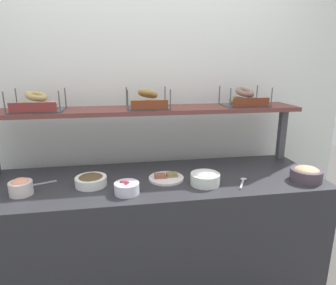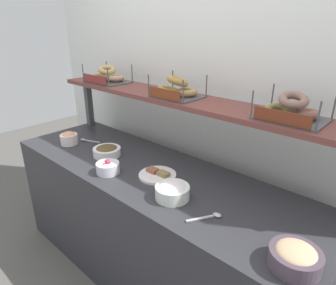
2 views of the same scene
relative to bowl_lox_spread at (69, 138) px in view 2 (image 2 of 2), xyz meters
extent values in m
plane|color=#595651|center=(0.78, 0.11, -0.90)|extent=(8.00, 8.00, 0.00)
cube|color=white|center=(0.78, 0.66, 0.30)|extent=(3.43, 0.06, 2.40)
cube|color=#2D2D33|center=(0.78, 0.11, -0.47)|extent=(2.23, 0.70, 0.85)
cube|color=#4C4C51|center=(-0.28, 0.38, 0.15)|extent=(0.05, 0.05, 0.40)
cube|color=brown|center=(0.78, 0.38, 0.37)|extent=(2.19, 0.32, 0.03)
cylinder|color=silver|center=(0.00, 0.00, -0.01)|extent=(0.13, 0.13, 0.08)
ellipsoid|color=#F89B7B|center=(0.00, 0.00, 0.02)|extent=(0.10, 0.10, 0.06)
cylinder|color=white|center=(0.60, -0.09, -0.02)|extent=(0.15, 0.15, 0.07)
sphere|color=#A73A4A|center=(0.60, -0.08, 0.01)|extent=(0.04, 0.04, 0.04)
sphere|color=maroon|center=(0.60, -0.09, 0.01)|extent=(0.04, 0.04, 0.04)
sphere|color=#91303E|center=(0.60, -0.09, 0.01)|extent=(0.03, 0.03, 0.03)
sphere|color=#99343E|center=(0.58, -0.07, 0.01)|extent=(0.04, 0.04, 0.04)
sphere|color=#962344|center=(0.60, -0.11, 0.01)|extent=(0.03, 0.03, 0.03)
cylinder|color=white|center=(0.39, 0.07, -0.02)|extent=(0.19, 0.19, 0.06)
ellipsoid|color=brown|center=(0.39, 0.07, 0.00)|extent=(0.15, 0.15, 0.04)
cylinder|color=#4F404E|center=(1.76, -0.08, -0.01)|extent=(0.20, 0.20, 0.07)
ellipsoid|color=tan|center=(1.76, -0.08, 0.02)|extent=(0.15, 0.15, 0.05)
cylinder|color=white|center=(1.09, -0.03, -0.01)|extent=(0.18, 0.18, 0.07)
ellipsoid|color=white|center=(1.09, -0.03, 0.02)|extent=(0.14, 0.14, 0.05)
cylinder|color=white|center=(0.86, 0.09, -0.04)|extent=(0.23, 0.23, 0.01)
cube|color=#91543C|center=(0.82, 0.09, -0.02)|extent=(0.07, 0.05, 0.02)
cube|color=olive|center=(0.90, 0.10, -0.02)|extent=(0.07, 0.05, 0.02)
cube|color=#B7B7BC|center=(0.10, 0.14, -0.04)|extent=(0.14, 0.06, 0.01)
ellipsoid|color=#B7B7BC|center=(0.01, 0.11, -0.04)|extent=(0.04, 0.03, 0.01)
cube|color=#B7B7BC|center=(1.31, -0.09, -0.04)|extent=(0.08, 0.13, 0.01)
ellipsoid|color=#B7B7BC|center=(1.36, -0.01, -0.04)|extent=(0.04, 0.03, 0.01)
cube|color=#4C4C51|center=(0.05, 0.37, 0.38)|extent=(0.33, 0.24, 0.01)
cylinder|color=#4C4C51|center=(-0.11, 0.25, 0.45)|extent=(0.01, 0.01, 0.14)
cylinder|color=#4C4C51|center=(0.21, 0.25, 0.45)|extent=(0.01, 0.01, 0.14)
cylinder|color=#4C4C51|center=(-0.11, 0.48, 0.45)|extent=(0.01, 0.01, 0.14)
cylinder|color=#4C4C51|center=(0.21, 0.48, 0.45)|extent=(0.01, 0.01, 0.14)
cube|color=maroon|center=(0.05, 0.25, 0.42)|extent=(0.28, 0.01, 0.06)
torus|color=tan|center=(-0.01, 0.34, 0.42)|extent=(0.17, 0.17, 0.06)
torus|color=tan|center=(0.10, 0.40, 0.42)|extent=(0.20, 0.20, 0.05)
torus|color=tan|center=(0.05, 0.37, 0.48)|extent=(0.19, 0.19, 0.07)
cube|color=#4C4C51|center=(0.78, 0.36, 0.38)|extent=(0.29, 0.24, 0.01)
cylinder|color=#4C4C51|center=(0.64, 0.25, 0.45)|extent=(0.01, 0.01, 0.14)
cylinder|color=#4C4C51|center=(0.92, 0.25, 0.45)|extent=(0.01, 0.01, 0.14)
cylinder|color=#4C4C51|center=(0.64, 0.48, 0.45)|extent=(0.01, 0.01, 0.14)
cylinder|color=#4C4C51|center=(0.92, 0.48, 0.45)|extent=(0.01, 0.01, 0.14)
cube|color=brown|center=(0.78, 0.24, 0.42)|extent=(0.25, 0.01, 0.06)
torus|color=olive|center=(0.73, 0.33, 0.42)|extent=(0.20, 0.20, 0.06)
torus|color=tan|center=(0.82, 0.40, 0.41)|extent=(0.17, 0.17, 0.05)
torus|color=#A77E3F|center=(0.78, 0.36, 0.48)|extent=(0.20, 0.20, 0.08)
cube|color=#4C4C51|center=(1.50, 0.38, 0.38)|extent=(0.32, 0.24, 0.01)
cylinder|color=#4C4C51|center=(1.35, 0.26, 0.45)|extent=(0.01, 0.01, 0.14)
cylinder|color=#4C4C51|center=(1.65, 0.26, 0.45)|extent=(0.01, 0.01, 0.14)
cylinder|color=#4C4C51|center=(1.35, 0.49, 0.45)|extent=(0.01, 0.01, 0.14)
cylinder|color=#4C4C51|center=(1.65, 0.49, 0.45)|extent=(0.01, 0.01, 0.14)
cube|color=maroon|center=(1.50, 0.26, 0.42)|extent=(0.27, 0.01, 0.06)
torus|color=olive|center=(1.44, 0.35, 0.42)|extent=(0.17, 0.18, 0.06)
torus|color=#88574E|center=(1.55, 0.41, 0.42)|extent=(0.17, 0.17, 0.05)
torus|color=#866456|center=(1.50, 0.38, 0.48)|extent=(0.20, 0.20, 0.08)
camera|label=1|loc=(0.58, -1.68, 0.69)|focal=31.37mm
camera|label=2|loc=(1.99, -1.06, 0.82)|focal=31.82mm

